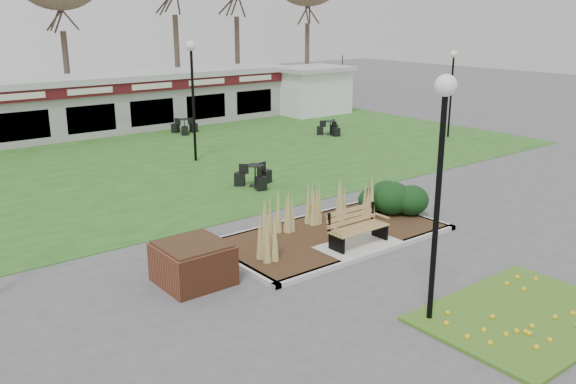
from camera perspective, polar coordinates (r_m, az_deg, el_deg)
ground at (r=15.93m, az=6.98°, el=-5.46°), size 100.00×100.00×0.00m
lawn at (r=25.42m, az=-12.47°, el=2.60°), size 34.00×16.00×0.02m
flower_bed at (r=13.38m, az=21.27°, el=-10.63°), size 4.20×3.00×0.16m
planting_bed at (r=17.55m, az=6.87°, el=-2.10°), size 6.75×3.40×1.27m
park_bench at (r=15.89m, az=6.42°, el=-3.23°), size 1.70×0.66×0.93m
brick_planter at (r=14.01m, az=-8.88°, el=-6.56°), size 1.50×1.50×0.95m
food_pavilion at (r=32.41m, az=-18.89°, el=7.67°), size 24.60×3.40×2.90m
service_hut at (r=37.46m, az=2.22°, el=9.55°), size 4.40×3.40×2.83m
lamp_post_near_left at (r=11.52m, az=14.17°, el=4.11°), size 0.40×0.40×4.86m
lamp_post_mid_right at (r=25.05m, az=-8.97°, el=10.80°), size 0.40×0.40×4.86m
lamp_post_far_right at (r=30.88m, az=15.13°, el=10.56°), size 0.35×0.35×4.20m
bistro_set_a at (r=21.54m, az=-3.08°, el=1.23°), size 1.39×1.40×0.77m
bistro_set_b at (r=31.59m, az=-9.65°, el=5.88°), size 1.21×1.38×0.73m
bistro_set_d at (r=30.88m, az=3.96°, el=5.81°), size 1.30×1.20×0.70m
patio_umbrella at (r=39.12m, az=5.06°, el=9.79°), size 2.03×2.06×2.28m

